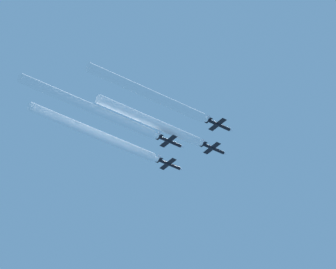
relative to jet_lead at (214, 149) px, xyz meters
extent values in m
cylinder|color=black|center=(0.00, -0.30, -0.03)|extent=(1.03, 8.89, 1.03)
cone|color=silver|center=(0.00, 4.90, -0.03)|extent=(0.98, 1.50, 0.98)
ellipsoid|color=black|center=(0.00, 1.66, 0.41)|extent=(0.57, 2.06, 0.46)
cube|color=black|center=(0.00, -0.74, -0.10)|extent=(7.49, 1.78, 0.11)
cube|color=black|center=(0.00, -4.33, -0.03)|extent=(3.18, 1.03, 0.11)
cube|color=silver|center=(0.00, -4.26, 1.28)|extent=(0.09, 1.22, 1.59)
cylinder|color=black|center=(0.00, -4.98, -0.03)|extent=(0.77, 0.56, 0.77)
cylinder|color=black|center=(-13.41, -8.69, -2.34)|extent=(1.03, 8.89, 1.03)
cone|color=silver|center=(-13.41, -3.50, -2.34)|extent=(0.98, 1.50, 0.98)
ellipsoid|color=black|center=(-13.41, -6.73, -1.90)|extent=(0.57, 2.06, 0.46)
cube|color=black|center=(-13.41, -9.14, -2.42)|extent=(7.49, 1.78, 0.11)
cube|color=black|center=(-13.41, -12.73, -2.34)|extent=(3.18, 1.03, 0.11)
cube|color=silver|center=(-13.41, -12.65, -1.03)|extent=(0.09, 1.22, 1.59)
cylinder|color=black|center=(-13.41, -13.37, -2.34)|extent=(0.77, 0.56, 0.77)
cylinder|color=black|center=(13.94, -8.89, -2.34)|extent=(1.03, 8.89, 1.03)
cone|color=silver|center=(13.94, -3.69, -2.34)|extent=(0.98, 1.50, 0.98)
ellipsoid|color=black|center=(13.94, -6.93, -1.90)|extent=(0.57, 2.06, 0.46)
cube|color=black|center=(13.94, -9.33, -2.42)|extent=(7.49, 1.78, 0.11)
cube|color=black|center=(13.94, -12.92, -2.34)|extent=(3.18, 1.03, 0.11)
cube|color=silver|center=(13.94, -12.85, -1.03)|extent=(0.09, 1.22, 1.59)
cylinder|color=black|center=(13.94, -13.57, -2.34)|extent=(0.77, 0.56, 0.77)
cylinder|color=black|center=(-0.17, -18.12, -4.62)|extent=(1.03, 8.89, 1.03)
cone|color=silver|center=(-0.17, -12.92, -4.62)|extent=(0.98, 1.50, 0.98)
ellipsoid|color=black|center=(-0.17, -16.16, -4.18)|extent=(0.57, 2.06, 0.46)
cube|color=black|center=(-0.17, -18.56, -4.69)|extent=(7.49, 1.78, 0.11)
cube|color=black|center=(-0.17, -22.15, -4.62)|extent=(3.18, 1.03, 0.11)
cube|color=silver|center=(-0.17, -22.08, -3.31)|extent=(0.09, 1.22, 1.59)
cylinder|color=black|center=(-0.17, -22.80, -4.62)|extent=(0.77, 0.56, 0.77)
cylinder|color=white|center=(0.00, -22.32, -0.03)|extent=(1.60, 34.56, 1.60)
cylinder|color=white|center=(0.00, -26.47, -0.03)|extent=(3.03, 39.75, 3.03)
cylinder|color=white|center=(-13.41, -34.28, -2.34)|extent=(1.60, 41.69, 1.60)
cylinder|color=white|center=(-13.41, -39.29, -2.34)|extent=(3.03, 47.94, 3.03)
cylinder|color=white|center=(13.94, -32.57, -2.34)|extent=(1.60, 37.88, 1.60)
cylinder|color=white|center=(13.94, -37.12, -2.34)|extent=(3.03, 43.56, 3.03)
cylinder|color=white|center=(-0.17, -44.41, -4.62)|extent=(1.60, 43.10, 1.60)
cylinder|color=white|center=(-0.17, -49.59, -4.62)|extent=(3.03, 49.56, 3.03)
camera|label=1|loc=(264.04, -210.99, -240.49)|focal=133.09mm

